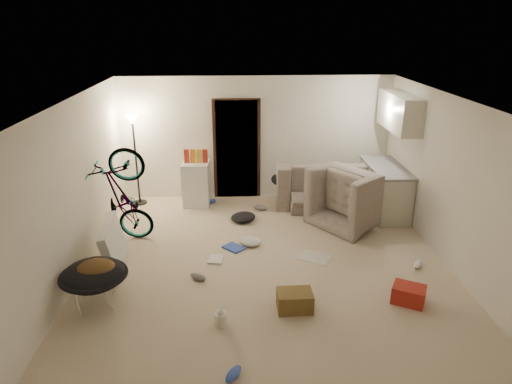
{
  "coord_description": "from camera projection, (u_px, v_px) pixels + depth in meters",
  "views": [
    {
      "loc": [
        -0.47,
        -6.11,
        3.53
      ],
      "look_at": [
        -0.13,
        0.6,
        0.98
      ],
      "focal_mm": 32.0,
      "sensor_mm": 36.0,
      "label": 1
    }
  ],
  "objects": [
    {
      "name": "floor",
      "position": [
        266.0,
        266.0,
        6.98
      ],
      "size": [
        5.5,
        6.0,
        0.02
      ],
      "primitive_type": "cube",
      "color": "beige",
      "rests_on": "ground"
    },
    {
      "name": "ceiling",
      "position": [
        268.0,
        101.0,
        6.09
      ],
      "size": [
        5.5,
        6.0,
        0.02
      ],
      "primitive_type": "cube",
      "color": "white",
      "rests_on": "wall_back"
    },
    {
      "name": "wall_back",
      "position": [
        256.0,
        138.0,
        9.34
      ],
      "size": [
        5.5,
        0.02,
        2.5
      ],
      "primitive_type": "cube",
      "color": "white",
      "rests_on": "floor"
    },
    {
      "name": "wall_front",
      "position": [
        294.0,
        317.0,
        3.73
      ],
      "size": [
        5.5,
        0.02,
        2.5
      ],
      "primitive_type": "cube",
      "color": "white",
      "rests_on": "floor"
    },
    {
      "name": "wall_left",
      "position": [
        71.0,
        193.0,
        6.4
      ],
      "size": [
        0.02,
        6.0,
        2.5
      ],
      "primitive_type": "cube",
      "color": "white",
      "rests_on": "floor"
    },
    {
      "name": "wall_right",
      "position": [
        455.0,
        186.0,
        6.67
      ],
      "size": [
        0.02,
        6.0,
        2.5
      ],
      "primitive_type": "cube",
      "color": "white",
      "rests_on": "floor"
    },
    {
      "name": "doorway",
      "position": [
        237.0,
        150.0,
        9.37
      ],
      "size": [
        0.85,
        0.1,
        2.04
      ],
      "primitive_type": "cube",
      "color": "black",
      "rests_on": "floor"
    },
    {
      "name": "door_trim",
      "position": [
        237.0,
        150.0,
        9.34
      ],
      "size": [
        0.97,
        0.04,
        2.1
      ],
      "primitive_type": "cube",
      "color": "black",
      "rests_on": "floor"
    },
    {
      "name": "floor_lamp",
      "position": [
        134.0,
        141.0,
        8.87
      ],
      "size": [
        0.28,
        0.28,
        1.81
      ],
      "color": "black",
      "rests_on": "floor"
    },
    {
      "name": "kitchen_counter",
      "position": [
        384.0,
        190.0,
        8.81
      ],
      "size": [
        0.6,
        1.5,
        0.88
      ],
      "primitive_type": "cube",
      "color": "beige",
      "rests_on": "floor"
    },
    {
      "name": "counter_top",
      "position": [
        387.0,
        167.0,
        8.64
      ],
      "size": [
        0.64,
        1.54,
        0.04
      ],
      "primitive_type": "cube",
      "color": "gray",
      "rests_on": "kitchen_counter"
    },
    {
      "name": "kitchen_uppers",
      "position": [
        400.0,
        112.0,
        8.28
      ],
      "size": [
        0.38,
        1.4,
        0.65
      ],
      "primitive_type": "cube",
      "color": "beige",
      "rests_on": "wall_right"
    },
    {
      "name": "sofa",
      "position": [
        331.0,
        188.0,
        9.22
      ],
      "size": [
        2.29,
        0.97,
        0.66
      ],
      "primitive_type": "imported",
      "rotation": [
        0.0,
        0.0,
        3.1
      ],
      "color": "#39413A",
      "rests_on": "floor"
    },
    {
      "name": "armchair",
      "position": [
        356.0,
        202.0,
        8.37
      ],
      "size": [
        1.55,
        1.59,
        0.78
      ],
      "primitive_type": "imported",
      "rotation": [
        0.0,
        0.0,
        2.2
      ],
      "color": "#39413A",
      "rests_on": "floor"
    },
    {
      "name": "bicycle",
      "position": [
        125.0,
        217.0,
        7.59
      ],
      "size": [
        1.76,
        0.87,
        0.99
      ],
      "primitive_type": "imported",
      "rotation": [
        0.0,
        -0.17,
        1.49
      ],
      "color": "black",
      "rests_on": "floor"
    },
    {
      "name": "book_asset",
      "position": [
        220.0,
        328.0,
        5.54
      ],
      "size": [
        0.26,
        0.21,
        0.02
      ],
      "primitive_type": "imported",
      "rotation": [
        0.0,
        0.0,
        1.41
      ],
      "color": "#A82419",
      "rests_on": "floor"
    },
    {
      "name": "mini_fridge",
      "position": [
        197.0,
        184.0,
        9.14
      ],
      "size": [
        0.55,
        0.55,
        0.88
      ],
      "primitive_type": "cube",
      "rotation": [
        0.0,
        0.0,
        -0.07
      ],
      "color": "white",
      "rests_on": "floor"
    },
    {
      "name": "snack_box_0",
      "position": [
        187.0,
        157.0,
        8.94
      ],
      "size": [
        0.1,
        0.08,
        0.3
      ],
      "primitive_type": "cube",
      "rotation": [
        0.0,
        0.0,
        0.05
      ],
      "color": "#A82419",
      "rests_on": "mini_fridge"
    },
    {
      "name": "snack_box_1",
      "position": [
        193.0,
        157.0,
        8.94
      ],
      "size": [
        0.11,
        0.09,
        0.3
      ],
      "primitive_type": "cube",
      "rotation": [
        0.0,
        0.0,
        0.21
      ],
      "color": "orange",
      "rests_on": "mini_fridge"
    },
    {
      "name": "snack_box_2",
      "position": [
        199.0,
        157.0,
        8.95
      ],
      "size": [
        0.11,
        0.08,
        0.3
      ],
      "primitive_type": "cube",
      "rotation": [
        0.0,
        0.0,
        -0.09
      ],
      "color": "gold",
      "rests_on": "mini_fridge"
    },
    {
      "name": "snack_box_3",
      "position": [
        205.0,
        157.0,
        8.95
      ],
      "size": [
        0.11,
        0.08,
        0.3
      ],
      "primitive_type": "cube",
      "rotation": [
        0.0,
        0.0,
        0.12
      ],
      "color": "#A82419",
      "rests_on": "mini_fridge"
    },
    {
      "name": "saucer_chair",
      "position": [
        94.0,
        280.0,
        5.9
      ],
      "size": [
        0.87,
        0.87,
        0.62
      ],
      "color": "silver",
      "rests_on": "floor"
    },
    {
      "name": "hoodie",
      "position": [
        96.0,
        269.0,
        5.8
      ],
      "size": [
        0.57,
        0.51,
        0.22
      ],
      "primitive_type": "ellipsoid",
      "rotation": [
        0.0,
        0.0,
        0.26
      ],
      "color": "#52361C",
      "rests_on": "saucer_chair"
    },
    {
      "name": "sofa_drape",
      "position": [
        285.0,
        179.0,
        9.1
      ],
      "size": [
        0.63,
        0.54,
        0.28
      ],
      "primitive_type": "ellipsoid",
      "rotation": [
        0.0,
        0.0,
        0.16
      ],
      "color": "black",
      "rests_on": "sofa"
    },
    {
      "name": "tv_box",
      "position": [
        114.0,
        245.0,
        6.86
      ],
      "size": [
        0.37,
        1.07,
        0.7
      ],
      "primitive_type": "cube",
      "rotation": [
        0.0,
        -0.21,
        0.1
      ],
      "color": "silver",
      "rests_on": "floor"
    },
    {
      "name": "drink_case_a",
      "position": [
        295.0,
        301.0,
        5.88
      ],
      "size": [
        0.46,
        0.33,
        0.26
      ],
      "primitive_type": "cube",
      "rotation": [
        0.0,
        0.0,
        0.02
      ],
      "color": "brown",
      "rests_on": "floor"
    },
    {
      "name": "drink_case_b",
      "position": [
        409.0,
        294.0,
        6.04
      ],
      "size": [
        0.51,
        0.47,
        0.24
      ],
      "primitive_type": "cube",
      "rotation": [
        0.0,
        0.0,
        -0.51
      ],
      "color": "#A82419",
      "rests_on": "floor"
    },
    {
      "name": "juicer",
      "position": [
        221.0,
        318.0,
        5.59
      ],
      "size": [
        0.17,
        0.17,
        0.24
      ],
      "color": "#EEE9CE",
      "rests_on": "floor"
    },
    {
      "name": "newspaper",
      "position": [
        315.0,
        257.0,
        7.23
      ],
      "size": [
        0.64,
        0.6,
        0.01
      ],
      "primitive_type": "cube",
      "rotation": [
        0.0,
        0.0,
        0.99
      ],
      "color": "beige",
      "rests_on": "floor"
    },
    {
      "name": "book_blue",
      "position": [
        234.0,
        248.0,
        7.48
      ],
      "size": [
        0.4,
        0.4,
        0.03
      ],
      "primitive_type": "cube",
      "rotation": [
        0.0,
        0.0,
        0.79
      ],
      "color": "#334EB9",
      "rests_on": "floor"
    },
    {
      "name": "book_white",
      "position": [
        216.0,
        259.0,
        7.13
      ],
      "size": [
        0.26,
        0.32,
        0.03
      ],
      "primitive_type": "cube",
      "rotation": [
        0.0,
        0.0,
        -0.15
      ],
      "color": "silver",
      "rests_on": "floor"
    },
    {
      "name": "shoe_0",
      "position": [
        210.0,
        202.0,
        9.3
      ],
      "size": [
        0.27,
        0.22,
        0.09
      ],
      "primitive_type": "ellipsoid",
      "rotation": [
        0.0,
        0.0,
        0.54
      ],
      "color": "#334EB9",
      "rests_on": "floor"
    },
    {
      "name": "shoe_1",
      "position": [
        260.0,
        208.0,
        8.98
      ],
      "size": [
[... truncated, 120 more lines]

